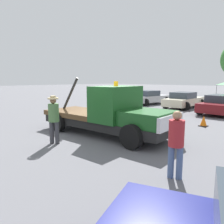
# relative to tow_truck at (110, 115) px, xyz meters

# --- Properties ---
(ground_plane) EXTENTS (160.00, 160.00, 0.00)m
(ground_plane) POSITION_rel_tow_truck_xyz_m (-0.38, -0.03, -0.92)
(ground_plane) COLOR slate
(tow_truck) EXTENTS (6.39, 2.51, 2.51)m
(tow_truck) POSITION_rel_tow_truck_xyz_m (0.00, 0.00, 0.00)
(tow_truck) COLOR black
(tow_truck) RESTS_ON ground
(person_near_truck) EXTENTS (0.37, 0.37, 1.68)m
(person_near_truck) POSITION_rel_tow_truck_xyz_m (4.01, -1.81, 0.05)
(person_near_truck) COLOR #475B84
(person_near_truck) RESTS_ON ground
(person_at_hood) EXTENTS (0.40, 0.40, 1.81)m
(person_at_hood) POSITION_rel_tow_truck_xyz_m (-0.69, -2.31, 0.15)
(person_at_hood) COLOR #38383D
(person_at_hood) RESTS_ON ground
(parked_car_silver) EXTENTS (2.69, 4.58, 1.34)m
(parked_car_silver) POSITION_rel_tow_truck_xyz_m (-5.82, 11.22, -0.27)
(parked_car_silver) COLOR #B7B7BC
(parked_car_silver) RESTS_ON ground
(parked_car_cream) EXTENTS (2.49, 4.75, 1.34)m
(parked_car_cream) POSITION_rel_tow_truck_xyz_m (-2.11, 11.04, -0.27)
(parked_car_cream) COLOR beige
(parked_car_cream) RESTS_ON ground
(parked_car_maroon) EXTENTS (2.56, 4.90, 1.34)m
(parked_car_maroon) POSITION_rel_tow_truck_xyz_m (1.39, 9.86, -0.27)
(parked_car_maroon) COLOR maroon
(parked_car_maroon) RESTS_ON ground
(traffic_cone) EXTENTS (0.40, 0.40, 0.55)m
(traffic_cone) POSITION_rel_tow_truck_xyz_m (2.11, 4.72, -0.67)
(traffic_cone) COLOR black
(traffic_cone) RESTS_ON ground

